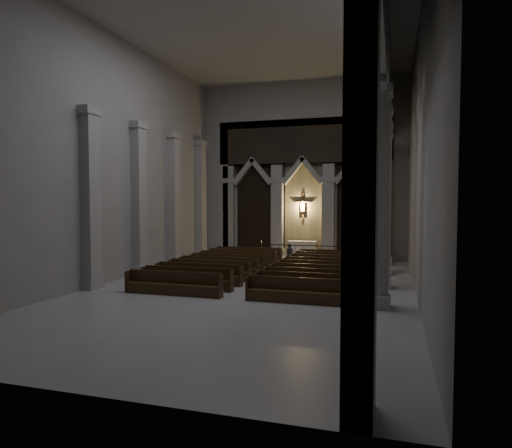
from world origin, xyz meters
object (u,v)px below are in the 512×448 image
at_px(altar_rail, 296,250).
at_px(pews, 268,272).
at_px(candle_stand_left, 262,254).
at_px(candle_stand_right, 348,258).
at_px(worshipper, 290,255).
at_px(altar, 302,248).

xyz_separation_m(altar_rail, pews, (0.00, -6.76, -0.40)).
xyz_separation_m(altar_rail, candle_stand_left, (-2.36, 0.21, -0.38)).
bearing_deg(candle_stand_left, altar_rail, -5.13).
relative_size(candle_stand_right, pews, 0.13).
height_order(candle_stand_left, pews, candle_stand_left).
distance_m(pews, worshipper, 4.52).
bearing_deg(candle_stand_right, pews, -117.71).
distance_m(altar, candle_stand_right, 3.96).
height_order(altar, candle_stand_left, candle_stand_left).
height_order(altar, pews, altar).
height_order(altar, candle_stand_right, candle_stand_right).
distance_m(altar_rail, candle_stand_left, 2.40).
distance_m(altar, worshipper, 4.08).
distance_m(candle_stand_left, candle_stand_right, 5.75).
bearing_deg(pews, altar, 89.51).
distance_m(altar, candle_stand_left, 2.94).
bearing_deg(candle_stand_left, worshipper, -44.93).
bearing_deg(altar_rail, altar, 87.69).
xyz_separation_m(candle_stand_left, worshipper, (2.47, -2.46, 0.32)).
bearing_deg(altar, candle_stand_right, -33.60).
xyz_separation_m(altar, candle_stand_right, (3.29, -2.19, -0.27)).
xyz_separation_m(altar, altar_rail, (-0.07, -1.83, 0.06)).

